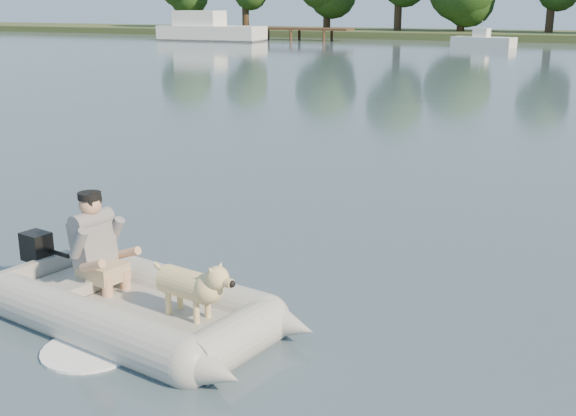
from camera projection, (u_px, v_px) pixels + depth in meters
The scene contains 8 objects.
water at pixel (187, 318), 7.33m from camera, with size 160.00×160.00×0.00m, color #4E616A.
dock at pixel (253, 33), 63.07m from camera, with size 18.00×2.00×1.04m, color #4C331E, non-canonical shape.
dinghy at pixel (137, 270), 7.06m from camera, with size 4.51×3.19×1.33m, color #A0A09B, non-canonical shape.
man at pixel (94, 239), 7.42m from camera, with size 0.69×0.59×1.03m, color slate, non-canonical shape.
dog at pixel (187, 289), 6.78m from camera, with size 0.89×0.32×0.59m, color tan, non-canonical shape.
outboard_motor at pixel (38, 263), 8.02m from camera, with size 0.40×0.28×0.75m, color black, non-canonical shape.
cabin_cruiser at pixel (211, 26), 60.19m from camera, with size 9.35×3.34×2.89m, color white, non-canonical shape.
motorboat at pixel (484, 34), 51.98m from camera, with size 4.57×1.76×1.93m, color white, non-canonical shape.
Camera 1 is at (3.75, -5.70, 3.09)m, focal length 45.00 mm.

